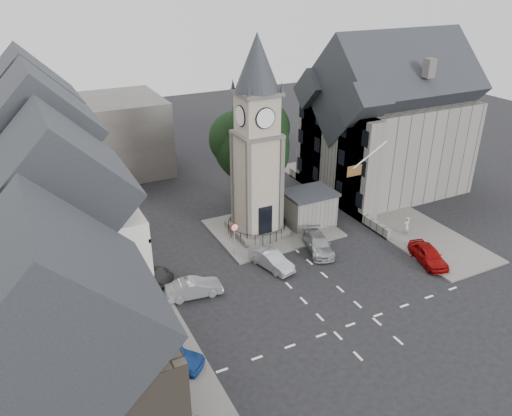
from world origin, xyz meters
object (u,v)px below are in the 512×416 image
car_west_blue (168,356)px  clock_tower (257,141)px  car_east_red (428,255)px  stone_shelter (309,208)px  pedestrian (406,226)px

car_west_blue → clock_tower: bearing=0.0°
car_west_blue → car_east_red: 21.07m
clock_tower → car_east_red: size_ratio=4.06×
clock_tower → car_west_blue: clock_tower is taller
stone_shelter → pedestrian: 8.29m
clock_tower → car_west_blue: size_ratio=3.96×
stone_shelter → car_east_red: (4.70, -9.57, -0.87)m
clock_tower → car_west_blue: bearing=-134.4°
stone_shelter → car_east_red: size_ratio=1.07×
clock_tower → stone_shelter: clock_tower is taller
car_east_red → pedestrian: (1.47, 4.07, 0.17)m
pedestrian → car_east_red: bearing=68.2°
pedestrian → car_west_blue: bearing=12.4°
clock_tower → car_east_red: bearing=-46.7°
clock_tower → car_east_red: clock_tower is taller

